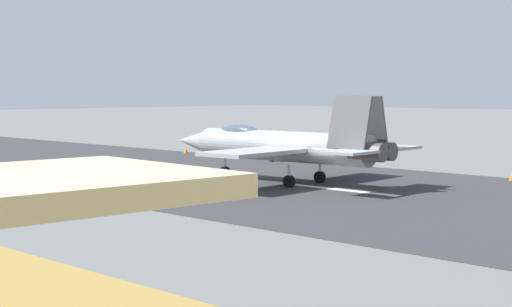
% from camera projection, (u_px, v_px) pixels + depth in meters
% --- Properties ---
extents(ground_plane, '(400.00, 400.00, 0.00)m').
position_uv_depth(ground_plane, '(334.00, 189.00, 47.53)').
color(ground_plane, slate).
extents(runway_strip, '(240.00, 26.00, 0.02)m').
position_uv_depth(runway_strip, '(334.00, 189.00, 47.52)').
color(runway_strip, '#313234').
rests_on(runway_strip, ground).
extents(fighter_jet, '(17.77, 14.64, 5.65)m').
position_uv_depth(fighter_jet, '(281.00, 145.00, 50.63)').
color(fighter_jet, '#9EA2A5').
rests_on(fighter_jet, ground).
extents(crew_person, '(0.29, 0.70, 1.68)m').
position_uv_depth(crew_person, '(272.00, 152.00, 65.72)').
color(crew_person, '#1E2338').
rests_on(crew_person, ground).
extents(marker_cone_near, '(0.44, 0.44, 0.55)m').
position_uv_depth(marker_cone_near, '(512.00, 177.00, 52.07)').
color(marker_cone_near, orange).
rests_on(marker_cone_near, ground).
extents(marker_cone_mid, '(0.44, 0.44, 0.55)m').
position_uv_depth(marker_cone_mid, '(297.00, 159.00, 65.13)').
color(marker_cone_mid, orange).
rests_on(marker_cone_mid, ground).
extents(marker_cone_far, '(0.44, 0.44, 0.55)m').
position_uv_depth(marker_cone_far, '(186.00, 150.00, 74.85)').
color(marker_cone_far, orange).
rests_on(marker_cone_far, ground).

